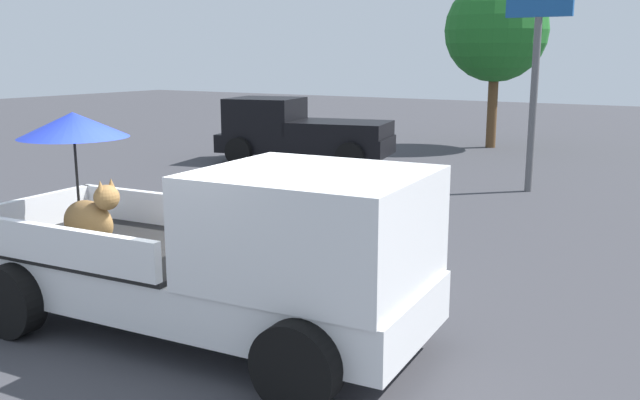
# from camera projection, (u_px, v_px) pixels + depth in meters

# --- Properties ---
(ground_plane) EXTENTS (80.00, 80.00, 0.00)m
(ground_plane) POSITION_uv_depth(u_px,v_px,m) (201.00, 333.00, 7.55)
(ground_plane) COLOR #38383D
(pickup_truck_main) EXTENTS (5.18, 2.56, 2.36)m
(pickup_truck_main) POSITION_uv_depth(u_px,v_px,m) (230.00, 252.00, 7.16)
(pickup_truck_main) COLOR black
(pickup_truck_main) RESTS_ON ground
(pickup_truck_red) EXTENTS (5.08, 2.97, 1.80)m
(pickup_truck_red) POSITION_uv_depth(u_px,v_px,m) (298.00, 132.00, 19.42)
(pickup_truck_red) COLOR black
(pickup_truck_red) RESTS_ON ground
(motel_sign) EXTENTS (1.40, 0.16, 4.67)m
(motel_sign) POSITION_uv_depth(u_px,v_px,m) (537.00, 39.00, 14.78)
(motel_sign) COLOR #59595B
(motel_sign) RESTS_ON ground
(tree_by_lot) EXTENTS (3.28, 3.28, 5.41)m
(tree_by_lot) POSITION_uv_depth(u_px,v_px,m) (496.00, 31.00, 22.10)
(tree_by_lot) COLOR brown
(tree_by_lot) RESTS_ON ground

